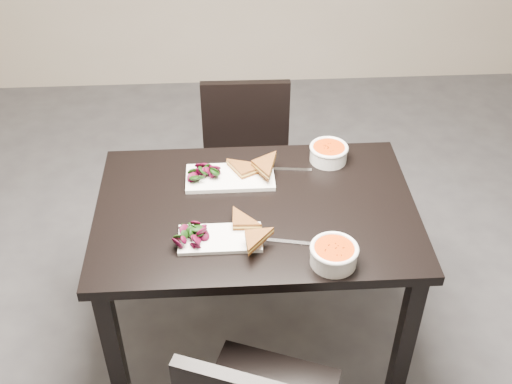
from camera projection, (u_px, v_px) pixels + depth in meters
The scene contains 13 objects.
ground at pixel (332, 356), 2.73m from camera, with size 5.00×5.00×0.00m, color #47474C.
table at pixel (256, 226), 2.41m from camera, with size 1.20×0.80×0.75m.
chair_far at pixel (247, 161), 3.04m from camera, with size 0.43×0.43×0.85m.
plate_near at pixel (220, 239), 2.20m from camera, with size 0.29×0.15×0.01m, color white.
sandwich_near at pixel (238, 228), 2.20m from camera, with size 0.15×0.11×0.05m, color brown, non-canonical shape.
salad_near at pixel (191, 234), 2.18m from camera, with size 0.09×0.08×0.04m, color black, non-canonical shape.
soup_bowl_near at pixel (334, 254), 2.09m from camera, with size 0.16×0.16×0.07m.
cutlery_near at pixel (293, 242), 2.19m from camera, with size 0.18×0.02×0.00m, color silver.
plate_far at pixel (230, 177), 2.48m from camera, with size 0.35×0.17×0.02m, color white.
sandwich_far at pixel (247, 172), 2.45m from camera, with size 0.17×0.13×0.06m, color brown, non-canonical shape.
salad_far at pixel (204, 172), 2.45m from camera, with size 0.11×0.10×0.05m, color black, non-canonical shape.
soup_bowl_far at pixel (329, 152), 2.56m from camera, with size 0.16×0.16×0.07m.
cutlery_far at pixel (289, 169), 2.53m from camera, with size 0.18×0.02×0.00m, color silver.
Camera 1 is at (-0.43, -1.67, 2.25)m, focal length 44.10 mm.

